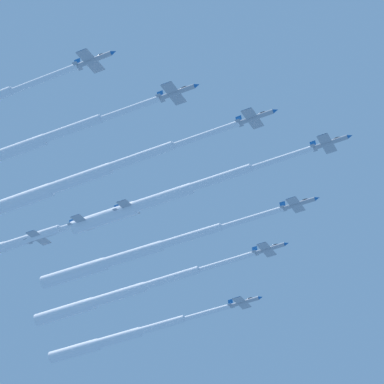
# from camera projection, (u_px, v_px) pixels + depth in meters

# --- Properties ---
(jet_lead) EXTENTS (30.64, 71.22, 4.29)m
(jet_lead) POSITION_uv_depth(u_px,v_px,m) (157.00, 200.00, 220.62)
(jet_lead) COLOR #9EA3AD
(jet_port_inner) EXTENTS (32.57, 74.84, 4.38)m
(jet_port_inner) POSITION_uv_depth(u_px,v_px,m) (126.00, 257.00, 232.93)
(jet_port_inner) COLOR #9EA3AD
(jet_starboard_inner) EXTENTS (31.94, 75.04, 4.35)m
(jet_starboard_inner) POSITION_uv_depth(u_px,v_px,m) (73.00, 181.00, 215.73)
(jet_starboard_inner) COLOR #9EA3AD
(jet_port_mid) EXTENTS (31.08, 73.93, 4.27)m
(jet_port_mid) POSITION_uv_depth(u_px,v_px,m) (113.00, 297.00, 247.38)
(jet_port_mid) COLOR #9EA3AD
(jet_starboard_mid) EXTENTS (29.76, 67.23, 4.30)m
(jet_starboard_mid) POSITION_uv_depth(u_px,v_px,m) (12.00, 151.00, 207.72)
(jet_starboard_mid) COLOR #9EA3AD
(jet_port_outer) EXTENTS (27.80, 64.58, 4.28)m
(jet_port_outer) POSITION_uv_depth(u_px,v_px,m) (115.00, 339.00, 256.21)
(jet_port_outer) COLOR #9EA3AD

